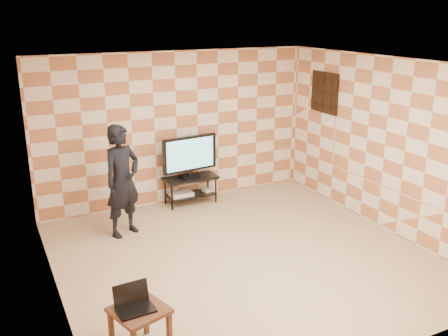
{
  "coord_description": "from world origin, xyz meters",
  "views": [
    {
      "loc": [
        -3.07,
        -5.62,
        3.33
      ],
      "look_at": [
        0.0,
        0.6,
        1.15
      ],
      "focal_mm": 40.0,
      "sensor_mm": 36.0,
      "label": 1
    }
  ],
  "objects_px": {
    "side_table": "(140,316)",
    "person": "(122,181)",
    "tv": "(190,155)",
    "tv_stand": "(190,184)"
  },
  "relations": [
    {
      "from": "tv_stand",
      "to": "tv",
      "type": "relative_size",
      "value": 0.93
    },
    {
      "from": "tv",
      "to": "person",
      "type": "distance_m",
      "value": 1.6
    },
    {
      "from": "tv_stand",
      "to": "person",
      "type": "distance_m",
      "value": 1.68
    },
    {
      "from": "side_table",
      "to": "tv",
      "type": "bearing_deg",
      "value": 60.35
    },
    {
      "from": "side_table",
      "to": "person",
      "type": "bearing_deg",
      "value": 77.52
    },
    {
      "from": "tv",
      "to": "side_table",
      "type": "xyz_separation_m",
      "value": [
        -2.05,
        -3.6,
        -0.5
      ]
    },
    {
      "from": "side_table",
      "to": "person",
      "type": "distance_m",
      "value": 2.96
    },
    {
      "from": "side_table",
      "to": "person",
      "type": "xyz_separation_m",
      "value": [
        0.63,
        2.86,
        0.46
      ]
    },
    {
      "from": "tv_stand",
      "to": "side_table",
      "type": "bearing_deg",
      "value": -119.63
    },
    {
      "from": "tv_stand",
      "to": "tv",
      "type": "distance_m",
      "value": 0.55
    }
  ]
}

